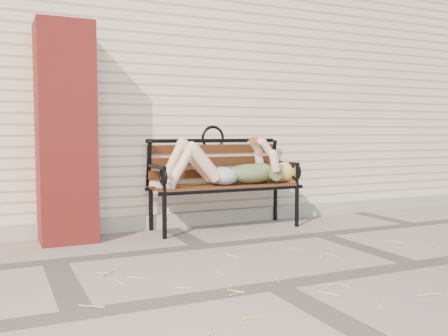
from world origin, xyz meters
name	(u,v)px	position (x,y,z in m)	size (l,w,h in m)	color
ground	(319,234)	(0.00, 0.00, 0.00)	(80.00, 80.00, 0.00)	gray
house_wall	(203,100)	(0.00, 3.00, 1.50)	(8.00, 4.00, 3.00)	beige
foundation_strip	(270,213)	(0.00, 0.97, 0.07)	(8.00, 0.10, 0.15)	#A49F94
brick_pillar	(66,133)	(-2.30, 0.75, 1.00)	(0.50, 0.50, 2.00)	#AA2B26
garden_bench	(221,170)	(-0.72, 0.78, 0.61)	(1.68, 0.67, 1.09)	black
reading_woman	(228,167)	(-0.70, 0.64, 0.65)	(1.58, 0.36, 0.50)	#0A3D47
straw_scatter	(292,277)	(-1.05, -1.14, 0.01)	(3.02, 1.53, 0.01)	tan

